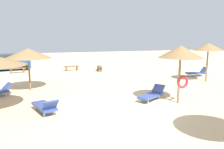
{
  "coord_description": "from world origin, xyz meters",
  "views": [
    {
      "loc": [
        -3.97,
        -9.22,
        3.43
      ],
      "look_at": [
        0.0,
        3.0,
        1.2
      ],
      "focal_mm": 34.7,
      "sensor_mm": 36.0,
      "label": 1
    }
  ],
  "objects_px": {
    "parasol_5": "(181,53)",
    "bench_0": "(17,69)",
    "bench_1": "(72,67)",
    "lounger_5": "(152,94)",
    "parasol_0": "(208,47)",
    "lounger_0": "(197,73)",
    "bench_2": "(100,68)",
    "parasol_1": "(28,53)",
    "lounger_2": "(45,106)",
    "parked_car": "(9,62)"
  },
  "relations": [
    {
      "from": "parasol_5",
      "to": "bench_0",
      "type": "height_order",
      "value": "parasol_5"
    },
    {
      "from": "bench_1",
      "to": "lounger_5",
      "type": "bearing_deg",
      "value": -76.9
    },
    {
      "from": "parasol_0",
      "to": "lounger_0",
      "type": "distance_m",
      "value": 3.31
    },
    {
      "from": "lounger_0",
      "to": "bench_2",
      "type": "relative_size",
      "value": 1.25
    },
    {
      "from": "parasol_1",
      "to": "lounger_0",
      "type": "distance_m",
      "value": 14.03
    },
    {
      "from": "parasol_1",
      "to": "bench_2",
      "type": "height_order",
      "value": "parasol_1"
    },
    {
      "from": "lounger_0",
      "to": "lounger_5",
      "type": "height_order",
      "value": "lounger_0"
    },
    {
      "from": "lounger_0",
      "to": "parasol_1",
      "type": "bearing_deg",
      "value": -176.33
    },
    {
      "from": "parasol_1",
      "to": "lounger_2",
      "type": "relative_size",
      "value": 1.48
    },
    {
      "from": "parasol_0",
      "to": "lounger_5",
      "type": "xyz_separation_m",
      "value": [
        -6.45,
        -3.23,
        -2.36
      ]
    },
    {
      "from": "parasol_5",
      "to": "parked_car",
      "type": "xyz_separation_m",
      "value": [
        -10.01,
        15.15,
        -1.83
      ]
    },
    {
      "from": "parasol_0",
      "to": "bench_1",
      "type": "bearing_deg",
      "value": 136.5
    },
    {
      "from": "parasol_0",
      "to": "parasol_1",
      "type": "height_order",
      "value": "parasol_0"
    },
    {
      "from": "parasol_0",
      "to": "parasol_1",
      "type": "relative_size",
      "value": 1.02
    },
    {
      "from": "bench_1",
      "to": "parked_car",
      "type": "bearing_deg",
      "value": 159.7
    },
    {
      "from": "parasol_0",
      "to": "parked_car",
      "type": "xyz_separation_m",
      "value": [
        -15.4,
        11.05,
        -1.86
      ]
    },
    {
      "from": "parasol_5",
      "to": "lounger_5",
      "type": "height_order",
      "value": "parasol_5"
    },
    {
      "from": "parasol_5",
      "to": "bench_1",
      "type": "bearing_deg",
      "value": 106.7
    },
    {
      "from": "lounger_2",
      "to": "bench_2",
      "type": "height_order",
      "value": "lounger_2"
    },
    {
      "from": "lounger_5",
      "to": "bench_2",
      "type": "xyz_separation_m",
      "value": [
        -0.12,
        10.9,
        0.03
      ]
    },
    {
      "from": "parasol_0",
      "to": "bench_0",
      "type": "height_order",
      "value": "parasol_0"
    },
    {
      "from": "parasol_0",
      "to": "parasol_5",
      "type": "bearing_deg",
      "value": -142.68
    },
    {
      "from": "bench_1",
      "to": "bench_2",
      "type": "xyz_separation_m",
      "value": [
        2.67,
        -1.11,
        0.0
      ]
    },
    {
      "from": "parked_car",
      "to": "bench_2",
      "type": "bearing_deg",
      "value": -20.98
    },
    {
      "from": "parasol_5",
      "to": "bench_0",
      "type": "distance_m",
      "value": 15.99
    },
    {
      "from": "lounger_2",
      "to": "lounger_5",
      "type": "distance_m",
      "value": 5.65
    },
    {
      "from": "lounger_0",
      "to": "parasol_5",
      "type": "bearing_deg",
      "value": -135.14
    },
    {
      "from": "lounger_5",
      "to": "parasol_5",
      "type": "bearing_deg",
      "value": -39.21
    },
    {
      "from": "parasol_1",
      "to": "lounger_5",
      "type": "distance_m",
      "value": 8.17
    },
    {
      "from": "parasol_5",
      "to": "bench_0",
      "type": "xyz_separation_m",
      "value": [
        -9.04,
        12.99,
        -2.3
      ]
    },
    {
      "from": "parasol_0",
      "to": "bench_0",
      "type": "bearing_deg",
      "value": 148.38
    },
    {
      "from": "parasol_5",
      "to": "bench_1",
      "type": "xyz_separation_m",
      "value": [
        -3.86,
        12.88,
        -2.3
      ]
    },
    {
      "from": "bench_0",
      "to": "bench_1",
      "type": "xyz_separation_m",
      "value": [
        5.18,
        -0.11,
        0.0
      ]
    },
    {
      "from": "bench_0",
      "to": "bench_2",
      "type": "bearing_deg",
      "value": -8.8
    },
    {
      "from": "parasol_0",
      "to": "bench_0",
      "type": "distance_m",
      "value": 17.11
    },
    {
      "from": "bench_1",
      "to": "bench_2",
      "type": "height_order",
      "value": "same"
    },
    {
      "from": "parasol_0",
      "to": "parasol_5",
      "type": "distance_m",
      "value": 6.77
    },
    {
      "from": "lounger_5",
      "to": "bench_2",
      "type": "bearing_deg",
      "value": 90.64
    },
    {
      "from": "parasol_1",
      "to": "bench_1",
      "type": "bearing_deg",
      "value": 63.78
    },
    {
      "from": "parasol_1",
      "to": "parasol_5",
      "type": "relative_size",
      "value": 0.97
    },
    {
      "from": "lounger_0",
      "to": "bench_0",
      "type": "xyz_separation_m",
      "value": [
        -15.33,
        6.73,
        0.02
      ]
    },
    {
      "from": "parasol_1",
      "to": "lounger_5",
      "type": "relative_size",
      "value": 1.5
    },
    {
      "from": "bench_1",
      "to": "lounger_2",
      "type": "bearing_deg",
      "value": -103.02
    },
    {
      "from": "parasol_1",
      "to": "parasol_5",
      "type": "bearing_deg",
      "value": -35.36
    },
    {
      "from": "bench_0",
      "to": "parked_car",
      "type": "xyz_separation_m",
      "value": [
        -0.97,
        2.17,
        0.48
      ]
    },
    {
      "from": "parasol_1",
      "to": "lounger_0",
      "type": "bearing_deg",
      "value": 3.67
    },
    {
      "from": "parasol_1",
      "to": "parked_car",
      "type": "bearing_deg",
      "value": 104.05
    },
    {
      "from": "parasol_5",
      "to": "bench_2",
      "type": "height_order",
      "value": "parasol_5"
    },
    {
      "from": "lounger_0",
      "to": "parasol_0",
      "type": "bearing_deg",
      "value": -112.74
    },
    {
      "from": "parasol_1",
      "to": "bench_0",
      "type": "height_order",
      "value": "parasol_1"
    }
  ]
}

